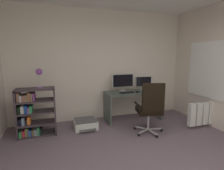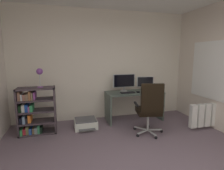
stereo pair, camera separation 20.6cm
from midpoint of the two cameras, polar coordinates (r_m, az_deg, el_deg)
name	(u,v)px [view 1 (the left image)]	position (r m, az deg, el deg)	size (l,w,h in m)	color
wall_back	(101,65)	(4.65, -4.67, 6.20)	(4.44, 0.10, 2.73)	silver
window_pane	(214,70)	(4.56, 28.51, 4.05)	(0.01, 1.41, 1.21)	white
window_frame	(214,70)	(4.56, 28.45, 4.05)	(0.02, 1.49, 1.29)	white
desk	(133,99)	(4.57, 5.33, -4.48)	(1.38, 0.60, 0.73)	#47534B
monitor_main	(123,81)	(4.54, 2.15, 1.23)	(0.58, 0.18, 0.43)	#B2B5B7
monitor_secondary	(143,82)	(4.78, 8.66, 0.92)	(0.44, 0.18, 0.35)	#B2B5B7
keyboard	(127,92)	(4.35, 3.34, -2.36)	(0.34, 0.13, 0.02)	black
computer_mouse	(137,92)	(4.44, 6.59, -2.08)	(0.06, 0.10, 0.03)	black
office_chair	(150,107)	(3.74, 10.48, -6.76)	(0.63, 0.62, 1.09)	#B7BABC
bookshelf	(33,113)	(4.05, -25.04, -8.05)	(0.74, 0.35, 0.97)	#3B3037
desk_lamp	(39,73)	(3.88, -23.47, 3.41)	(0.13, 0.13, 0.39)	#7A3F90
printer	(86,124)	(4.20, -9.78, -12.01)	(0.50, 0.53, 0.20)	silver
radiator	(207,113)	(4.66, 26.77, -7.90)	(1.02, 0.10, 0.51)	white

